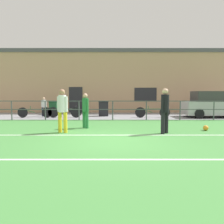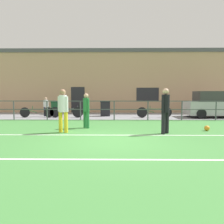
% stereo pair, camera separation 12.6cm
% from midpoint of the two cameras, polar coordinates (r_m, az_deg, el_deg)
% --- Properties ---
extents(ground, '(60.00, 44.00, 0.04)m').
position_cam_midpoint_polar(ground, '(7.50, 0.74, -7.56)').
color(ground, '#478C42').
extents(field_line_touchline, '(36.00, 0.11, 0.00)m').
position_cam_midpoint_polar(field_line_touchline, '(8.58, 0.76, -5.85)').
color(field_line_touchline, white).
rests_on(field_line_touchline, ground).
extents(field_line_hash, '(36.00, 0.11, 0.00)m').
position_cam_midpoint_polar(field_line_hash, '(5.49, 0.68, -11.92)').
color(field_line_hash, white).
rests_on(field_line_hash, ground).
extents(pavement_strip, '(48.00, 5.00, 0.02)m').
position_cam_midpoint_polar(pavement_strip, '(15.90, 0.83, -0.95)').
color(pavement_strip, gray).
rests_on(pavement_strip, ground).
extents(perimeter_fence, '(36.07, 0.07, 1.15)m').
position_cam_midpoint_polar(perimeter_fence, '(13.35, 0.82, 1.15)').
color(perimeter_fence, '#474C51').
rests_on(perimeter_fence, ground).
extents(clubhouse_facade, '(28.00, 2.56, 5.18)m').
position_cam_midpoint_polar(clubhouse_facade, '(19.55, 0.86, 7.70)').
color(clubhouse_facade, tan).
rests_on(clubhouse_facade, ground).
extents(player_goalkeeper, '(0.37, 0.38, 1.77)m').
position_cam_midpoint_polar(player_goalkeeper, '(9.03, 13.74, 0.96)').
color(player_goalkeeper, black).
rests_on(player_goalkeeper, ground).
extents(player_striker, '(0.32, 0.35, 1.58)m').
position_cam_midpoint_polar(player_striker, '(10.30, -6.18, 0.91)').
color(player_striker, '#237038').
rests_on(player_striker, ground).
extents(player_winger, '(0.45, 0.31, 1.74)m').
position_cam_midpoint_polar(player_winger, '(9.24, -11.90, 0.99)').
color(player_winger, gold).
rests_on(player_winger, ground).
extents(soccer_ball_match, '(0.23, 0.23, 0.23)m').
position_cam_midpoint_polar(soccer_ball_match, '(10.37, 23.19, -3.78)').
color(soccer_ball_match, orange).
rests_on(soccer_ball_match, ground).
extents(spectator_child, '(0.36, 0.23, 1.30)m').
position_cam_midpoint_polar(spectator_child, '(16.07, -16.15, 1.60)').
color(spectator_child, '#232D4C').
rests_on(spectator_child, pavement_strip).
extents(parked_car_red, '(4.27, 1.91, 1.70)m').
position_cam_midpoint_polar(parked_car_red, '(16.38, 25.37, 1.61)').
color(parked_car_red, '#B7B7BC').
rests_on(parked_car_red, pavement_strip).
extents(bicycle_parked_0, '(2.17, 0.04, 0.78)m').
position_cam_midpoint_polar(bicycle_parked_0, '(14.91, -11.23, -0.00)').
color(bicycle_parked_0, black).
rests_on(bicycle_parked_0, pavement_strip).
extents(bicycle_parked_1, '(2.23, 0.04, 0.75)m').
position_cam_midpoint_polar(bicycle_parked_1, '(15.43, -18.27, -0.04)').
color(bicycle_parked_1, black).
rests_on(bicycle_parked_1, pavement_strip).
extents(bicycle_parked_3, '(2.26, 0.04, 0.77)m').
position_cam_midpoint_polar(bicycle_parked_3, '(14.80, 10.85, -0.05)').
color(bicycle_parked_3, black).
rests_on(bicycle_parked_3, pavement_strip).
extents(trash_bin_0, '(0.56, 0.47, 0.97)m').
position_cam_midpoint_polar(trash_bin_0, '(17.17, -13.91, 1.01)').
color(trash_bin_0, '#194C28').
rests_on(trash_bin_0, pavement_strip).
extents(trash_bin_1, '(0.68, 0.58, 1.05)m').
position_cam_midpoint_polar(trash_bin_1, '(15.62, -1.45, 0.93)').
color(trash_bin_1, black).
rests_on(trash_bin_1, pavement_strip).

